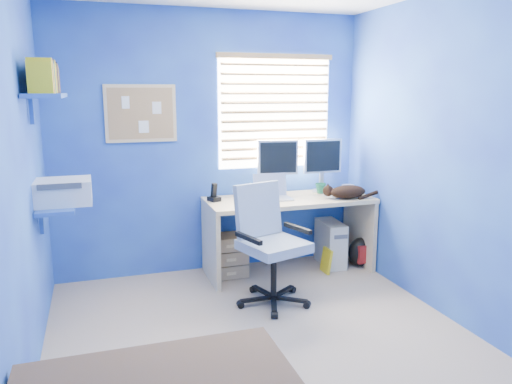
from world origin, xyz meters
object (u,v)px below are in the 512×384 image
object	(u,v)px
desk	(289,235)
office_chair	(270,260)
tower_pc	(330,243)
laptop	(274,188)
cat	(348,192)

from	to	relation	value
desk	office_chair	world-z (taller)	office_chair
tower_pc	office_chair	xyz separation A→B (m)	(-0.90, -0.68, 0.15)
desk	laptop	distance (m)	0.51
laptop	office_chair	distance (m)	0.82
desk	cat	size ratio (longest dim) A/B	4.42
desk	laptop	xyz separation A→B (m)	(-0.16, -0.01, 0.48)
laptop	office_chair	world-z (taller)	office_chair
desk	office_chair	bearing A→B (deg)	-123.61
desk	laptop	world-z (taller)	laptop
cat	desk	bearing A→B (deg)	178.30
laptop	cat	size ratio (longest dim) A/B	0.91
desk	cat	world-z (taller)	cat
laptop	tower_pc	size ratio (longest dim) A/B	0.73
tower_pc	cat	bearing A→B (deg)	-75.19
cat	office_chair	xyz separation A→B (m)	(-0.94, -0.44, -0.43)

